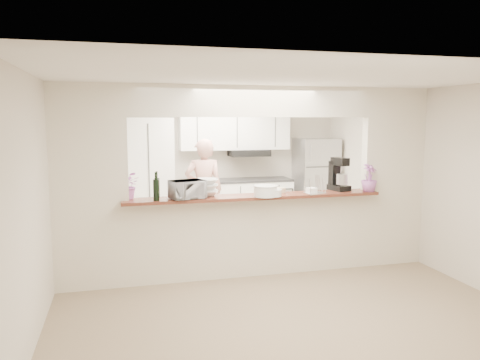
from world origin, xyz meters
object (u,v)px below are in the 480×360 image
object	(u,v)px
toaster_oven	(187,189)
person	(204,191)
refrigerator	(315,182)
stand_mixer	(338,176)

from	to	relation	value
toaster_oven	person	world-z (taller)	person
refrigerator	stand_mixer	bearing A→B (deg)	-107.26
refrigerator	person	xyz separation A→B (m)	(-2.38, -0.77, 0.02)
stand_mixer	toaster_oven	bearing A→B (deg)	-175.59
refrigerator	toaster_oven	bearing A→B (deg)	-136.94
stand_mixer	refrigerator	bearing A→B (deg)	72.74
refrigerator	stand_mixer	xyz separation A→B (m)	(-0.80, -2.58, 0.45)
refrigerator	toaster_oven	xyz separation A→B (m)	(-2.94, -2.75, 0.35)
refrigerator	toaster_oven	size ratio (longest dim) A/B	4.10
toaster_oven	person	distance (m)	2.08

